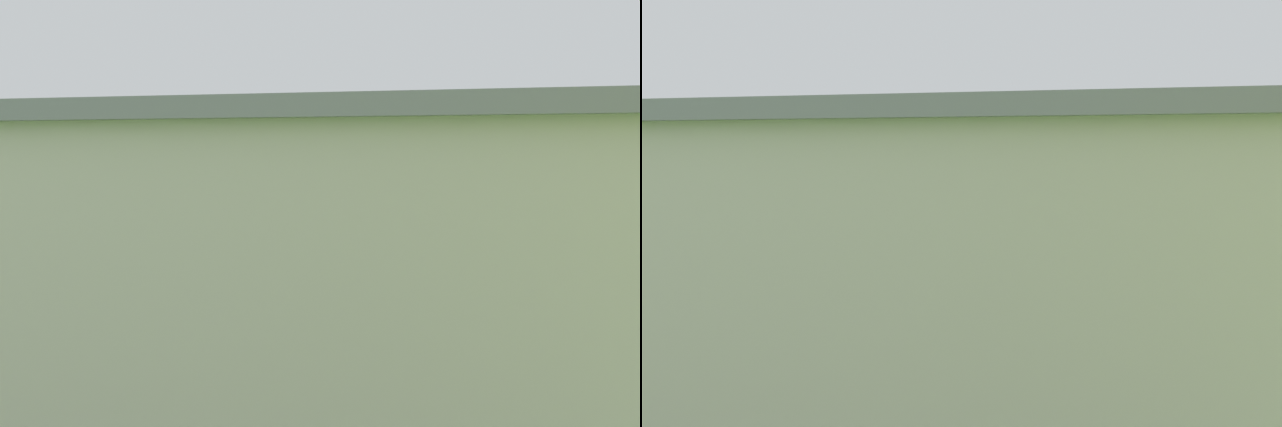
# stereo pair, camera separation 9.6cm
# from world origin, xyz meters

# --- Properties ---
(ground_plane) EXTENTS (400.00, 400.00, 0.00)m
(ground_plane) POSITION_xyz_m (0.00, 0.00, 0.00)
(ground_plane) COLOR #608C42
(hangar) EXTENTS (30.60, 14.96, 6.91)m
(hangar) POSITION_xyz_m (-2.82, 36.15, 3.46)
(hangar) COLOR beige
(hangar) RESTS_ON ground_plane
(biplane) EXTENTS (8.79, 6.88, 3.86)m
(biplane) POSITION_xyz_m (-1.23, -0.68, 3.56)
(biplane) COLOR silver
(car_green) EXTENTS (2.07, 4.68, 1.63)m
(car_green) POSITION_xyz_m (-16.49, 22.54, 0.84)
(car_green) COLOR #1E6B38
(car_green) RESTS_ON ground_plane
(person_crossing_taxiway) EXTENTS (0.52, 0.52, 1.76)m
(person_crossing_taxiway) POSITION_xyz_m (9.78, 20.57, 0.88)
(person_crossing_taxiway) COLOR orange
(person_crossing_taxiway) RESTS_ON ground_plane
(person_at_fence_line) EXTENTS (0.40, 0.40, 1.54)m
(person_at_fence_line) POSITION_xyz_m (-17.93, 17.78, 0.76)
(person_at_fence_line) COLOR orange
(person_at_fence_line) RESTS_ON ground_plane
(person_by_parked_cars) EXTENTS (0.52, 0.52, 1.53)m
(person_by_parked_cars) POSITION_xyz_m (-12.24, 18.96, 0.76)
(person_by_parked_cars) COLOR #B23333
(person_by_parked_cars) RESTS_ON ground_plane
(person_near_hangar_door) EXTENTS (0.40, 0.40, 1.58)m
(person_near_hangar_door) POSITION_xyz_m (-2.14, 19.67, 0.78)
(person_near_hangar_door) COLOR #3F3F47
(person_near_hangar_door) RESTS_ON ground_plane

